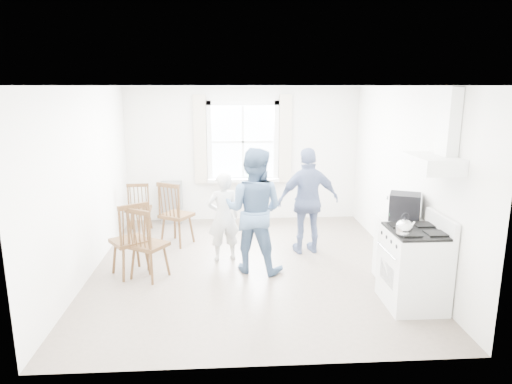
# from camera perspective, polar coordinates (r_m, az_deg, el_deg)

# --- Properties ---
(room_shell) EXTENTS (4.62, 5.12, 2.64)m
(room_shell) POSITION_cam_1_polar(r_m,az_deg,el_deg) (6.47, -0.86, 1.52)
(room_shell) COLOR #77685B
(room_shell) RESTS_ON ground
(window_assembly) EXTENTS (1.88, 0.24, 1.70)m
(window_assembly) POSITION_cam_1_polar(r_m,az_deg,el_deg) (8.86, -1.64, 5.70)
(window_assembly) COLOR white
(window_assembly) RESTS_ON room_shell
(range_hood) EXTENTS (0.45, 0.76, 0.94)m
(range_hood) POSITION_cam_1_polar(r_m,az_deg,el_deg) (5.57, 21.76, 4.97)
(range_hood) COLOR white
(range_hood) RESTS_ON room_shell
(shelf_unit) EXTENTS (0.40, 0.30, 0.80)m
(shelf_unit) POSITION_cam_1_polar(r_m,az_deg,el_deg) (9.01, -10.51, -1.28)
(shelf_unit) COLOR slate
(shelf_unit) RESTS_ON ground
(gas_stove) EXTENTS (0.68, 0.76, 1.12)m
(gas_stove) POSITION_cam_1_polar(r_m,az_deg,el_deg) (5.85, 19.14, -8.85)
(gas_stove) COLOR silver
(gas_stove) RESTS_ON ground
(kettle) EXTENTS (0.18, 0.18, 0.26)m
(kettle) POSITION_cam_1_polar(r_m,az_deg,el_deg) (5.43, 18.04, -4.24)
(kettle) COLOR silver
(kettle) RESTS_ON gas_stove
(low_cabinet) EXTENTS (0.50, 0.55, 0.90)m
(low_cabinet) POSITION_cam_1_polar(r_m,az_deg,el_deg) (6.49, 17.34, -6.85)
(low_cabinet) COLOR white
(low_cabinet) RESTS_ON ground
(stereo_stack) EXTENTS (0.48, 0.46, 0.34)m
(stereo_stack) POSITION_cam_1_polar(r_m,az_deg,el_deg) (6.25, 18.09, -1.72)
(stereo_stack) COLOR black
(stereo_stack) RESTS_ON low_cabinet
(cardboard_box) EXTENTS (0.33, 0.28, 0.18)m
(cardboard_box) POSITION_cam_1_polar(r_m,az_deg,el_deg) (6.25, 18.43, -2.48)
(cardboard_box) COLOR #967048
(cardboard_box) RESTS_ON low_cabinet
(windsor_chair_a) EXTENTS (0.43, 0.42, 0.94)m
(windsor_chair_a) POSITION_cam_1_polar(r_m,az_deg,el_deg) (8.40, -14.41, -1.28)
(windsor_chair_a) COLOR #422915
(windsor_chair_a) RESTS_ON ground
(windsor_chair_b) EXTENTS (0.59, 0.59, 1.03)m
(windsor_chair_b) POSITION_cam_1_polar(r_m,az_deg,el_deg) (6.34, -13.98, -5.41)
(windsor_chair_b) COLOR #422915
(windsor_chair_b) RESTS_ON ground
(windsor_chair_c) EXTENTS (0.62, 0.62, 1.07)m
(windsor_chair_c) POSITION_cam_1_polar(r_m,az_deg,el_deg) (6.48, -15.20, -4.82)
(windsor_chair_c) COLOR #422915
(windsor_chair_c) RESTS_ON ground
(person_left) EXTENTS (0.59, 0.59, 1.36)m
(person_left) POSITION_cam_1_polar(r_m,az_deg,el_deg) (6.89, -4.09, -3.12)
(person_left) COLOR silver
(person_left) RESTS_ON ground
(person_mid) EXTENTS (1.11, 1.11, 1.78)m
(person_mid) POSITION_cam_1_polar(r_m,az_deg,el_deg) (6.43, -0.26, -2.32)
(person_mid) COLOR #496489
(person_mid) RESTS_ON ground
(person_right) EXTENTS (1.12, 1.12, 1.68)m
(person_right) POSITION_cam_1_polar(r_m,az_deg,el_deg) (7.19, 6.55, -1.14)
(person_right) COLOR navy
(person_right) RESTS_ON ground
(potted_plant) EXTENTS (0.23, 0.23, 0.32)m
(potted_plant) POSITION_cam_1_polar(r_m,az_deg,el_deg) (8.85, -0.58, 2.75)
(potted_plant) COLOR #33743E
(potted_plant) RESTS_ON window_assembly
(windsor_chair_d) EXTENTS (0.62, 0.62, 1.09)m
(windsor_chair_d) POSITION_cam_1_polar(r_m,az_deg,el_deg) (7.61, -10.48, -1.88)
(windsor_chair_d) COLOR #422915
(windsor_chair_d) RESTS_ON ground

